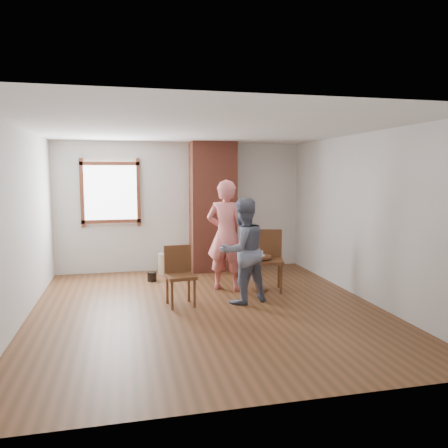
{
  "coord_description": "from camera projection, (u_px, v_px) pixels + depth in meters",
  "views": [
    {
      "loc": [
        -1.16,
        -6.11,
        1.97
      ],
      "look_at": [
        0.44,
        0.8,
        1.15
      ],
      "focal_mm": 35.0,
      "sensor_mm": 36.0,
      "label": 1
    }
  ],
  "objects": [
    {
      "name": "man",
      "position": [
        243.0,
        251.0,
        6.63
      ],
      "size": [
        0.93,
        0.82,
        1.6
      ],
      "primitive_type": "imported",
      "rotation": [
        0.0,
        0.0,
        3.46
      ],
      "color": "#121734",
      "rests_on": "ground"
    },
    {
      "name": "stoneware_crock",
      "position": [
        166.0,
        264.0,
        8.61
      ],
      "size": [
        0.39,
        0.39,
        0.41
      ],
      "primitive_type": "cylinder",
      "rotation": [
        0.0,
        0.0,
        0.27
      ],
      "color": "#C1B08B",
      "rests_on": "ground"
    },
    {
      "name": "ground",
      "position": [
        207.0,
        309.0,
        6.4
      ],
      "size": [
        5.5,
        5.5,
        0.0
      ],
      "primitive_type": "plane",
      "color": "brown",
      "rests_on": "ground"
    },
    {
      "name": "room_shell",
      "position": [
        196.0,
        184.0,
        6.76
      ],
      "size": [
        5.04,
        5.52,
        2.62
      ],
      "color": "silver",
      "rests_on": "ground"
    },
    {
      "name": "person_pink",
      "position": [
        226.0,
        235.0,
        7.34
      ],
      "size": [
        0.81,
        0.72,
        1.87
      ],
      "primitive_type": "imported",
      "rotation": [
        0.0,
        0.0,
        2.64
      ],
      "color": "#E27371",
      "rests_on": "ground"
    },
    {
      "name": "dining_chair_right",
      "position": [
        268.0,
        256.0,
        7.41
      ],
      "size": [
        0.58,
        0.58,
        1.02
      ],
      "rotation": [
        0.0,
        0.0,
        -0.25
      ],
      "color": "brown",
      "rests_on": "ground"
    },
    {
      "name": "cake_slice",
      "position": [
        260.0,
        253.0,
        7.32
      ],
      "size": [
        0.08,
        0.07,
        0.06
      ],
      "primitive_type": "cube",
      "color": "white",
      "rests_on": "cake_plate"
    },
    {
      "name": "side_table",
      "position": [
        260.0,
        267.0,
        7.35
      ],
      "size": [
        0.4,
        0.4,
        0.6
      ],
      "color": "brown",
      "rests_on": "ground"
    },
    {
      "name": "brick_chimney",
      "position": [
        213.0,
        207.0,
        8.8
      ],
      "size": [
        0.9,
        0.5,
        2.6
      ],
      "primitive_type": "cube",
      "color": "#A54E3A",
      "rests_on": "ground"
    },
    {
      "name": "dining_chair_left",
      "position": [
        179.0,
        272.0,
        6.56
      ],
      "size": [
        0.46,
        0.46,
        0.89
      ],
      "rotation": [
        0.0,
        0.0,
        0.11
      ],
      "color": "brown",
      "rests_on": "ground"
    },
    {
      "name": "dark_pot",
      "position": [
        152.0,
        277.0,
        8.03
      ],
      "size": [
        0.19,
        0.19,
        0.17
      ],
      "primitive_type": "cylinder",
      "rotation": [
        0.0,
        0.0,
        0.15
      ],
      "color": "black",
      "rests_on": "ground"
    },
    {
      "name": "cake_plate",
      "position": [
        260.0,
        255.0,
        7.32
      ],
      "size": [
        0.18,
        0.18,
        0.01
      ],
      "primitive_type": "cylinder",
      "color": "white",
      "rests_on": "side_table"
    }
  ]
}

